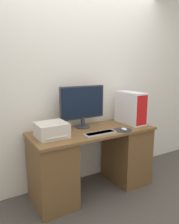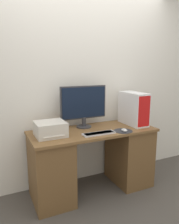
{
  "view_description": "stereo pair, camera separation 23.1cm",
  "coord_description": "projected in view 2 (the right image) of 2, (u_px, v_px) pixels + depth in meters",
  "views": [
    {
      "loc": [
        -1.31,
        -1.84,
        1.53
      ],
      "look_at": [
        -0.05,
        0.31,
        1.01
      ],
      "focal_mm": 35.0,
      "sensor_mm": 36.0,
      "label": 1
    },
    {
      "loc": [
        -1.11,
        -1.95,
        1.53
      ],
      "look_at": [
        -0.05,
        0.31,
        1.01
      ],
      "focal_mm": 35.0,
      "sensor_mm": 36.0,
      "label": 2
    }
  ],
  "objects": [
    {
      "name": "monitor",
      "position": [
        84.0,
        104.0,
        2.69
      ],
      "size": [
        0.6,
        0.19,
        0.52
      ],
      "color": "#333338",
      "rests_on": "desk"
    },
    {
      "name": "printer",
      "position": [
        50.0,
        129.0,
        2.38
      ],
      "size": [
        0.32,
        0.31,
        0.16
      ],
      "color": "beige",
      "rests_on": "desk"
    },
    {
      "name": "mouse",
      "position": [
        124.0,
        130.0,
        2.54
      ],
      "size": [
        0.06,
        0.09,
        0.03
      ],
      "color": "silver",
      "rests_on": "mousepad"
    },
    {
      "name": "computer_tower",
      "position": [
        134.0,
        109.0,
        2.84
      ],
      "size": [
        0.19,
        0.44,
        0.42
      ],
      "color": "white",
      "rests_on": "desk"
    },
    {
      "name": "mousepad",
      "position": [
        123.0,
        131.0,
        2.57
      ],
      "size": [
        0.22,
        0.22,
        0.0
      ],
      "color": "#2D2D33",
      "rests_on": "desk"
    },
    {
      "name": "keyboard",
      "position": [
        99.0,
        133.0,
        2.45
      ],
      "size": [
        0.38,
        0.11,
        0.02
      ],
      "color": "silver",
      "rests_on": "desk"
    },
    {
      "name": "desk",
      "position": [
        93.0,
        160.0,
        2.69
      ],
      "size": [
        1.51,
        0.61,
        0.79
      ],
      "color": "brown",
      "rests_on": "ground_plane"
    },
    {
      "name": "ground_plane",
      "position": [
        105.0,
        203.0,
        2.5
      ],
      "size": [
        12.0,
        12.0,
        0.0
      ],
      "primitive_type": "plane",
      "color": "#4C4742"
    },
    {
      "name": "wall_back",
      "position": [
        81.0,
        81.0,
        2.82
      ],
      "size": [
        6.4,
        0.05,
        2.7
      ],
      "color": "white",
      "rests_on": "ground_plane"
    }
  ]
}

